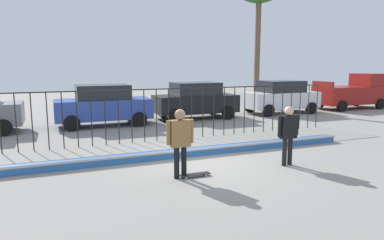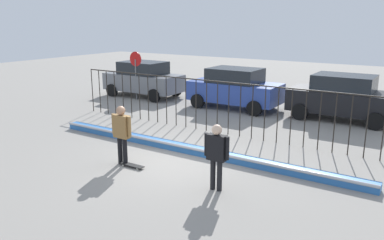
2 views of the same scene
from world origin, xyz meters
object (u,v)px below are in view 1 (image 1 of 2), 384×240
at_px(pickup_truck, 353,93).
at_px(skateboard, 195,174).
at_px(camera_operator, 288,130).
at_px(parked_car_black, 195,100).
at_px(skateboarder, 180,137).
at_px(parked_car_white, 281,97).
at_px(parked_car_blue, 103,105).

bearing_deg(pickup_truck, skateboard, -154.07).
xyz_separation_m(camera_operator, parked_car_black, (0.94, 9.00, -0.04)).
xyz_separation_m(skateboarder, pickup_truck, (15.16, 8.98, -0.01)).
distance_m(skateboarder, parked_car_white, 13.02).
relative_size(skateboarder, camera_operator, 1.04).
bearing_deg(camera_operator, pickup_truck, -139.34).
height_order(skateboarder, parked_car_blue, parked_car_blue).
xyz_separation_m(parked_car_black, parked_car_white, (5.38, -0.01, 0.00)).
height_order(camera_operator, parked_car_white, parked_car_white).
bearing_deg(parked_car_blue, skateboard, -84.54).
bearing_deg(parked_car_black, pickup_truck, 2.50).
xyz_separation_m(camera_operator, parked_car_white, (6.33, 8.99, -0.04)).
bearing_deg(parked_car_blue, skateboarder, -87.01).
bearing_deg(skateboarder, parked_car_black, 39.06).
bearing_deg(parked_car_blue, pickup_truck, 0.02).
bearing_deg(skateboard, parked_car_black, 77.62).
relative_size(camera_operator, parked_car_blue, 0.39).
height_order(camera_operator, parked_car_black, parked_car_black).
height_order(skateboarder, camera_operator, skateboarder).
bearing_deg(parked_car_white, parked_car_black, 179.31).
bearing_deg(skateboard, pickup_truck, 41.62).
relative_size(skateboard, camera_operator, 0.48).
bearing_deg(parked_car_black, skateboarder, -112.55).
height_order(parked_car_black, pickup_truck, pickup_truck).
xyz_separation_m(parked_car_black, pickup_truck, (11.05, 0.06, 0.06)).
height_order(skateboard, camera_operator, camera_operator).
bearing_deg(parked_car_white, parked_car_blue, -178.27).
distance_m(skateboard, camera_operator, 2.95).
xyz_separation_m(skateboard, camera_operator, (2.79, -0.04, 0.95)).
bearing_deg(pickup_truck, camera_operator, -148.40).
bearing_deg(skateboarder, parked_car_blue, 68.50).
bearing_deg(camera_operator, parked_car_black, -92.38).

